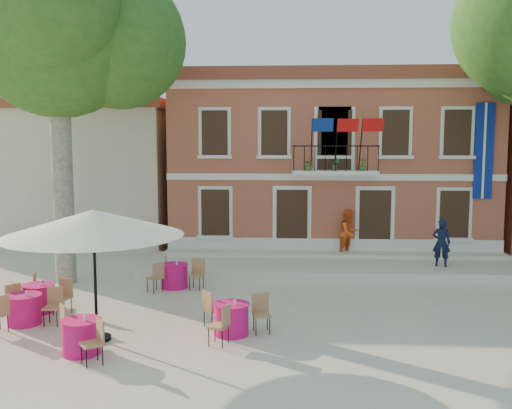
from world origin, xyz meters
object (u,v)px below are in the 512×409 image
object	(u,v)px
patio_umbrella	(93,223)
cafe_table_0	(24,308)
plane_tree_west	(57,31)
cafe_table_2	(39,297)
pedestrian_navy	(441,243)
pedestrian_orange	(349,233)
cafe_table_4	(231,317)
cafe_table_1	(81,335)
cafe_table_3	(174,275)

from	to	relation	value
patio_umbrella	cafe_table_0	world-z (taller)	patio_umbrella
plane_tree_west	cafe_table_2	size ratio (longest dim) A/B	6.05
pedestrian_navy	pedestrian_orange	distance (m)	3.50
patio_umbrella	cafe_table_4	size ratio (longest dim) A/B	2.29
pedestrian_navy	cafe_table_1	world-z (taller)	pedestrian_navy
cafe_table_3	plane_tree_west	bearing A→B (deg)	172.52
cafe_table_3	cafe_table_0	bearing A→B (deg)	-129.02
cafe_table_4	cafe_table_2	bearing A→B (deg)	164.33
cafe_table_2	cafe_table_3	size ratio (longest dim) A/B	0.99
cafe_table_2	cafe_table_4	distance (m)	5.69
plane_tree_west	pedestrian_orange	bearing A→B (deg)	20.16
cafe_table_2	cafe_table_3	world-z (taller)	same
pedestrian_orange	cafe_table_2	xyz separation A→B (m)	(-9.18, -6.83, -0.76)
pedestrian_orange	cafe_table_3	size ratio (longest dim) A/B	0.97
pedestrian_orange	plane_tree_west	bearing A→B (deg)	158.38
pedestrian_navy	cafe_table_3	size ratio (longest dim) A/B	0.92
plane_tree_west	cafe_table_3	size ratio (longest dim) A/B	6.02
pedestrian_navy	cafe_table_2	bearing A→B (deg)	38.36
cafe_table_0	patio_umbrella	bearing A→B (deg)	-24.53
patio_umbrella	cafe_table_3	world-z (taller)	patio_umbrella
pedestrian_navy	cafe_table_2	xyz separation A→B (m)	(-12.21, -5.10, -0.71)
patio_umbrella	cafe_table_0	bearing A→B (deg)	155.47
cafe_table_1	cafe_table_3	bearing A→B (deg)	80.98
pedestrian_navy	cafe_table_0	xyz separation A→B (m)	(-12.11, -6.16, -0.71)
plane_tree_west	cafe_table_2	bearing A→B (deg)	-80.78
cafe_table_0	cafe_table_1	bearing A→B (deg)	-40.90
cafe_table_1	cafe_table_2	size ratio (longest dim) A/B	0.98
patio_umbrella	cafe_table_0	size ratio (longest dim) A/B	2.23
cafe_table_1	cafe_table_4	world-z (taller)	same
plane_tree_west	cafe_table_3	distance (m)	8.59
pedestrian_navy	pedestrian_orange	bearing A→B (deg)	-14.11
cafe_table_1	cafe_table_4	size ratio (longest dim) A/B	0.98
patio_umbrella	cafe_table_0	distance (m)	3.42
plane_tree_west	cafe_table_3	world-z (taller)	plane_tree_west
patio_umbrella	cafe_table_3	xyz separation A→B (m)	(0.87, 4.87, -2.37)
cafe_table_1	cafe_table_2	world-z (taller)	same
cafe_table_4	cafe_table_3	bearing A→B (deg)	117.75
patio_umbrella	pedestrian_navy	xyz separation A→B (m)	(9.87, 7.18, -1.66)
plane_tree_west	cafe_table_0	bearing A→B (deg)	-81.78
patio_umbrella	cafe_table_2	size ratio (longest dim) A/B	2.29
plane_tree_west	patio_umbrella	xyz separation A→B (m)	(2.87, -5.36, -5.35)
cafe_table_3	pedestrian_orange	bearing A→B (deg)	34.21
pedestrian_orange	cafe_table_1	distance (m)	12.00
cafe_table_4	pedestrian_orange	bearing A→B (deg)	66.20
cafe_table_0	plane_tree_west	bearing A→B (deg)	98.22
cafe_table_0	cafe_table_2	bearing A→B (deg)	95.11
cafe_table_1	cafe_table_2	bearing A→B (deg)	127.70
cafe_table_0	cafe_table_4	bearing A→B (deg)	-5.02
plane_tree_west	patio_umbrella	distance (m)	8.10
cafe_table_1	cafe_table_4	distance (m)	3.49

